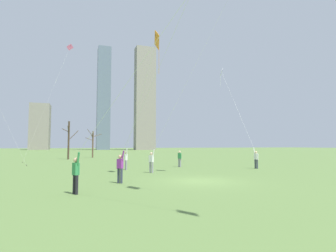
{
  "coord_description": "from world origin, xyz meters",
  "views": [
    {
      "loc": [
        -7.18,
        -14.95,
        2.18
      ],
      "look_at": [
        0.0,
        6.0,
        3.76
      ],
      "focal_mm": 28.72,
      "sensor_mm": 36.0,
      "label": 1
    }
  ],
  "objects_px": {
    "kite_flyer_foreground_left_white": "(250,143)",
    "bare_tree_leftmost": "(93,143)",
    "kite_flyer_foreground_right_blue": "(105,130)",
    "bystander_strolling_midfield": "(180,158)",
    "distant_kite_low_near_trees_pink": "(66,57)",
    "bare_tree_right_of_center": "(69,139)",
    "kite_flyer_midfield_left_orange": "(132,137)",
    "kite_flyer_midfield_right_red": "(144,109)",
    "kite_flyer_midfield_center_yellow": "(167,128)"
  },
  "relations": [
    {
      "from": "kite_flyer_foreground_left_white",
      "to": "bare_tree_leftmost",
      "type": "bearing_deg",
      "value": 116.46
    },
    {
      "from": "kite_flyer_foreground_right_blue",
      "to": "bystander_strolling_midfield",
      "type": "height_order",
      "value": "kite_flyer_foreground_right_blue"
    },
    {
      "from": "distant_kite_low_near_trees_pink",
      "to": "bare_tree_right_of_center",
      "type": "bearing_deg",
      "value": 79.0
    },
    {
      "from": "kite_flyer_foreground_right_blue",
      "to": "bystander_strolling_midfield",
      "type": "bearing_deg",
      "value": 58.27
    },
    {
      "from": "kite_flyer_midfield_left_orange",
      "to": "bystander_strolling_midfield",
      "type": "bearing_deg",
      "value": 26.25
    },
    {
      "from": "kite_flyer_foreground_left_white",
      "to": "bystander_strolling_midfield",
      "type": "xyz_separation_m",
      "value": [
        -6.21,
        3.01,
        -1.45
      ]
    },
    {
      "from": "kite_flyer_midfield_right_red",
      "to": "kite_flyer_foreground_left_white",
      "type": "distance_m",
      "value": 15.43
    },
    {
      "from": "kite_flyer_foreground_left_white",
      "to": "bare_tree_right_of_center",
      "type": "bearing_deg",
      "value": 127.9
    },
    {
      "from": "bystander_strolling_midfield",
      "to": "bare_tree_right_of_center",
      "type": "relative_size",
      "value": 0.27
    },
    {
      "from": "bystander_strolling_midfield",
      "to": "distant_kite_low_near_trees_pink",
      "type": "relative_size",
      "value": 0.09
    },
    {
      "from": "bare_tree_right_of_center",
      "to": "distant_kite_low_near_trees_pink",
      "type": "bearing_deg",
      "value": -101.0
    },
    {
      "from": "kite_flyer_midfield_right_red",
      "to": "bare_tree_leftmost",
      "type": "distance_m",
      "value": 35.31
    },
    {
      "from": "bare_tree_right_of_center",
      "to": "kite_flyer_foreground_right_blue",
      "type": "bearing_deg",
      "value": -86.24
    },
    {
      "from": "kite_flyer_foreground_right_blue",
      "to": "bare_tree_leftmost",
      "type": "xyz_separation_m",
      "value": [
        1.69,
        37.89,
        -0.21
      ]
    },
    {
      "from": "kite_flyer_midfield_left_orange",
      "to": "distant_kite_low_near_trees_pink",
      "type": "distance_m",
      "value": 23.18
    },
    {
      "from": "kite_flyer_midfield_right_red",
      "to": "kite_flyer_midfield_left_orange",
      "type": "bearing_deg",
      "value": 82.87
    },
    {
      "from": "kite_flyer_midfield_right_red",
      "to": "bystander_strolling_midfield",
      "type": "distance_m",
      "value": 13.66
    },
    {
      "from": "kite_flyer_midfield_left_orange",
      "to": "bare_tree_leftmost",
      "type": "relative_size",
      "value": 2.1
    },
    {
      "from": "bystander_strolling_midfield",
      "to": "kite_flyer_foreground_left_white",
      "type": "bearing_deg",
      "value": -25.87
    },
    {
      "from": "kite_flyer_midfield_center_yellow",
      "to": "kite_flyer_foreground_left_white",
      "type": "xyz_separation_m",
      "value": [
        9.46,
        2.61,
        -1.12
      ]
    },
    {
      "from": "kite_flyer_midfield_right_red",
      "to": "bare_tree_right_of_center",
      "type": "bearing_deg",
      "value": 98.26
    },
    {
      "from": "distant_kite_low_near_trees_pink",
      "to": "bare_tree_leftmost",
      "type": "distance_m",
      "value": 15.38
    },
    {
      "from": "kite_flyer_midfield_center_yellow",
      "to": "bare_tree_right_of_center",
      "type": "xyz_separation_m",
      "value": [
        -7.71,
        24.67,
        -0.36
      ]
    },
    {
      "from": "kite_flyer_foreground_right_blue",
      "to": "kite_flyer_midfield_right_red",
      "type": "xyz_separation_m",
      "value": [
        2.26,
        2.61,
        1.25
      ]
    },
    {
      "from": "distant_kite_low_near_trees_pink",
      "to": "bare_tree_leftmost",
      "type": "xyz_separation_m",
      "value": [
        4.46,
        7.69,
        -12.55
      ]
    },
    {
      "from": "kite_flyer_midfield_left_orange",
      "to": "kite_flyer_foreground_left_white",
      "type": "distance_m",
      "value": 11.62
    },
    {
      "from": "kite_flyer_midfield_right_red",
      "to": "bystander_strolling_midfield",
      "type": "bearing_deg",
      "value": 60.66
    },
    {
      "from": "kite_flyer_foreground_right_blue",
      "to": "bare_tree_leftmost",
      "type": "bearing_deg",
      "value": 87.45
    },
    {
      "from": "kite_flyer_foreground_right_blue",
      "to": "kite_flyer_foreground_left_white",
      "type": "distance_m",
      "value": 18.7
    },
    {
      "from": "kite_flyer_foreground_left_white",
      "to": "kite_flyer_foreground_right_blue",
      "type": "bearing_deg",
      "value": -143.28
    },
    {
      "from": "kite_flyer_midfield_right_red",
      "to": "kite_flyer_foreground_right_blue",
      "type": "bearing_deg",
      "value": -130.96
    },
    {
      "from": "bystander_strolling_midfield",
      "to": "distant_kite_low_near_trees_pink",
      "type": "bearing_deg",
      "value": 125.81
    },
    {
      "from": "distant_kite_low_near_trees_pink",
      "to": "bare_tree_right_of_center",
      "type": "height_order",
      "value": "distant_kite_low_near_trees_pink"
    },
    {
      "from": "kite_flyer_midfield_center_yellow",
      "to": "kite_flyer_midfield_right_red",
      "type": "relative_size",
      "value": 0.82
    },
    {
      "from": "bystander_strolling_midfield",
      "to": "kite_flyer_midfield_center_yellow",
      "type": "bearing_deg",
      "value": -120.05
    },
    {
      "from": "distant_kite_low_near_trees_pink",
      "to": "kite_flyer_midfield_right_red",
      "type": "bearing_deg",
      "value": -79.65
    },
    {
      "from": "bare_tree_leftmost",
      "to": "distant_kite_low_near_trees_pink",
      "type": "bearing_deg",
      "value": -120.13
    },
    {
      "from": "distant_kite_low_near_trees_pink",
      "to": "bystander_strolling_midfield",
      "type": "bearing_deg",
      "value": -54.19
    },
    {
      "from": "kite_flyer_midfield_center_yellow",
      "to": "kite_flyer_midfield_left_orange",
      "type": "distance_m",
      "value": 3.71
    },
    {
      "from": "kite_flyer_midfield_left_orange",
      "to": "bystander_strolling_midfield",
      "type": "height_order",
      "value": "kite_flyer_midfield_left_orange"
    },
    {
      "from": "bystander_strolling_midfield",
      "to": "bare_tree_leftmost",
      "type": "bearing_deg",
      "value": 106.65
    },
    {
      "from": "kite_flyer_midfield_center_yellow",
      "to": "kite_flyer_midfield_left_orange",
      "type": "xyz_separation_m",
      "value": [
        -2.14,
        2.96,
        -0.6
      ]
    },
    {
      "from": "bare_tree_leftmost",
      "to": "bare_tree_right_of_center",
      "type": "bearing_deg",
      "value": -129.78
    },
    {
      "from": "kite_flyer_foreground_left_white",
      "to": "kite_flyer_midfield_right_red",
      "type": "bearing_deg",
      "value": -146.03
    },
    {
      "from": "kite_flyer_midfield_right_red",
      "to": "bare_tree_right_of_center",
      "type": "xyz_separation_m",
      "value": [
        -4.45,
        30.63,
        -0.95
      ]
    },
    {
      "from": "kite_flyer_midfield_center_yellow",
      "to": "kite_flyer_foreground_right_blue",
      "type": "xyz_separation_m",
      "value": [
        -5.52,
        -8.57,
        -0.66
      ]
    },
    {
      "from": "kite_flyer_midfield_center_yellow",
      "to": "bare_tree_right_of_center",
      "type": "bearing_deg",
      "value": 107.35
    },
    {
      "from": "kite_flyer_foreground_right_blue",
      "to": "bystander_strolling_midfield",
      "type": "xyz_separation_m",
      "value": [
        8.78,
        14.19,
        -1.9
      ]
    },
    {
      "from": "bare_tree_leftmost",
      "to": "kite_flyer_midfield_center_yellow",
      "type": "bearing_deg",
      "value": -82.55
    },
    {
      "from": "kite_flyer_foreground_left_white",
      "to": "distant_kite_low_near_trees_pink",
      "type": "relative_size",
      "value": 0.68
    }
  ]
}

